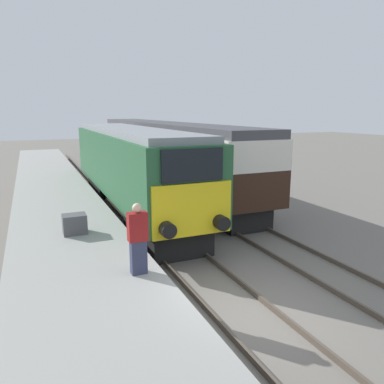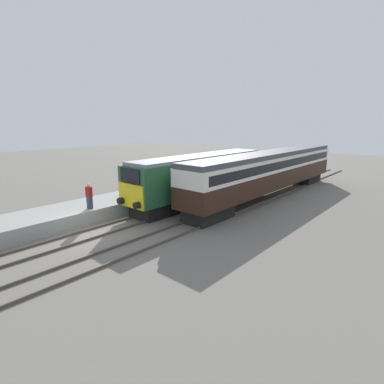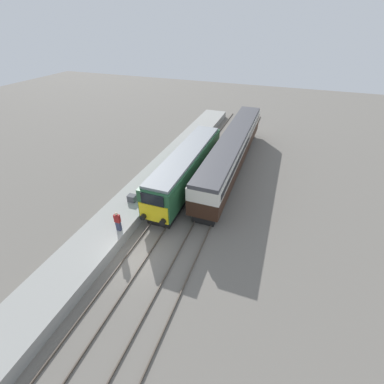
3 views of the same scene
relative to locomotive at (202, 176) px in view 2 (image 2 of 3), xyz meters
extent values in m
plane|color=slate|center=(0.00, -10.26, -2.17)|extent=(120.00, 120.00, 0.00)
cube|color=gray|center=(-3.30, -2.26, -1.71)|extent=(3.50, 50.00, 0.91)
cube|color=#4C4238|center=(-0.72, -5.26, -2.10)|extent=(0.07, 60.00, 0.14)
cube|color=#4C4238|center=(0.72, -5.26, -2.10)|extent=(0.07, 60.00, 0.14)
cube|color=#4C4238|center=(2.68, -5.26, -2.10)|extent=(0.07, 60.00, 0.14)
cube|color=#4C4238|center=(4.12, -5.26, -2.10)|extent=(0.07, 60.00, 0.14)
cube|color=black|center=(0.00, -4.65, -1.67)|extent=(2.03, 4.00, 1.00)
cube|color=black|center=(0.00, 4.73, -1.67)|extent=(2.03, 4.00, 1.00)
cube|color=#235633|center=(0.00, 0.04, 0.14)|extent=(2.70, 14.37, 2.62)
cube|color=yellow|center=(0.00, -7.19, -0.38)|extent=(2.48, 0.10, 1.57)
cube|color=black|center=(0.00, -7.19, 0.93)|extent=(1.89, 0.10, 0.94)
cube|color=gray|center=(0.00, 0.04, 1.58)|extent=(2.38, 13.80, 0.24)
cylinder|color=black|center=(-0.85, -7.40, -0.82)|extent=(0.44, 0.35, 0.44)
cylinder|color=black|center=(0.85, -7.40, -0.82)|extent=(0.44, 0.35, 0.44)
cube|color=black|center=(3.40, -3.38, -1.69)|extent=(1.89, 3.60, 0.95)
cube|color=black|center=(3.40, 14.00, -1.69)|extent=(1.89, 3.60, 0.95)
cube|color=#331E14|center=(3.40, 5.31, -0.48)|extent=(2.70, 21.78, 1.47)
cube|color=silver|center=(3.40, 5.31, 0.84)|extent=(2.71, 21.78, 1.16)
cube|color=black|center=(3.40, 5.31, 0.84)|extent=(2.75, 20.91, 0.64)
cube|color=#424247|center=(3.40, 5.31, 1.60)|extent=(2.48, 21.78, 0.36)
cube|color=#2D334C|center=(-2.11, -8.92, -0.85)|extent=(0.36, 0.24, 0.80)
cube|color=maroon|center=(-2.11, -8.92, -0.13)|extent=(0.44, 0.26, 0.66)
sphere|color=beige|center=(-2.11, -8.92, 0.31)|extent=(0.22, 0.22, 0.22)
cube|color=#4C4C51|center=(-3.13, -5.32, -0.95)|extent=(0.70, 0.56, 0.60)
camera|label=1|loc=(-4.21, -16.83, 2.43)|focal=35.00mm
camera|label=2|loc=(15.31, -18.67, 4.24)|focal=28.00mm
camera|label=3|loc=(8.11, -20.68, 12.24)|focal=24.00mm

